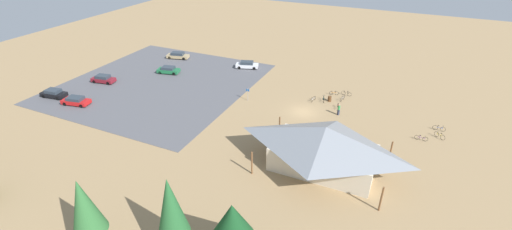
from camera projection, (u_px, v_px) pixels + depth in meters
name	position (u px, v px, depth m)	size (l,w,h in m)	color
ground	(303.00, 112.00, 54.72)	(160.00, 160.00, 0.00)	#9E7F56
parking_lot_asphalt	(160.00, 83.00, 64.52)	(32.62, 34.24, 0.05)	#56565B
bike_pavilion	(324.00, 145.00, 40.65)	(15.04, 9.45, 5.82)	beige
trash_bin	(330.00, 99.00, 57.76)	(0.60, 0.60, 0.90)	brown
lot_sign	(248.00, 93.00, 57.53)	(0.56, 0.08, 2.20)	#99999E
pine_far_east	(84.00, 206.00, 28.99)	(2.93, 2.93, 8.22)	brown
pine_mideast	(171.00, 207.00, 29.01)	(2.84, 2.84, 8.42)	brown
pine_midwest	(232.00, 222.00, 28.73)	(3.89, 3.89, 6.39)	brown
bicycle_purple_mid_cluster	(421.00, 138.00, 47.44)	(1.74, 0.48, 0.77)	black
bicycle_yellow_yard_left	(440.00, 136.00, 47.90)	(1.37, 1.11, 0.88)	black
bicycle_black_lone_east	(346.00, 93.00, 59.70)	(1.77, 0.48, 0.84)	black
bicycle_white_edge_north	(313.00, 99.00, 57.87)	(0.51, 1.70, 0.83)	black
bicycle_silver_by_bin	(343.00, 98.00, 58.02)	(0.55, 1.75, 0.84)	black
bicycle_blue_near_sign	(439.00, 128.00, 49.65)	(1.72, 0.48, 0.88)	black
bicycle_red_trailside	(338.00, 107.00, 55.50)	(0.61, 1.72, 0.79)	black
bicycle_teal_near_porch	(324.00, 99.00, 57.80)	(0.64, 1.77, 0.91)	black
bicycle_orange_yard_right	(334.00, 93.00, 59.93)	(1.55, 0.62, 0.75)	black
car_white_aisle_side	(247.00, 65.00, 70.59)	(4.82, 3.02, 1.46)	white
car_green_mid_lot	(168.00, 70.00, 68.22)	(4.57, 2.75, 1.38)	#1E6B3D
car_tan_second_row	(178.00, 55.00, 75.59)	(5.03, 2.84, 1.41)	tan
car_red_front_row	(76.00, 101.00, 56.52)	(4.78, 2.72, 1.35)	red
car_black_inner_stall	(54.00, 93.00, 58.90)	(4.48, 2.41, 1.41)	black
car_maroon_far_end	(103.00, 79.00, 64.28)	(4.56, 2.42, 1.44)	maroon
visitor_crossing_yard	(339.00, 109.00, 53.42)	(0.36, 0.39, 1.83)	#2D3347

